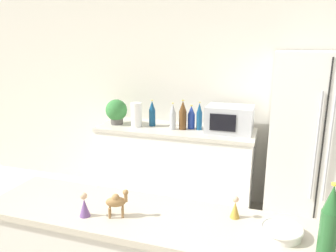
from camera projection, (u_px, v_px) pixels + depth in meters
The scene contains 16 objects.
wall_back at pixel (230, 94), 3.69m from camera, with size 8.00×0.06×2.55m.
back_counter at pixel (176, 166), 3.76m from camera, with size 1.75×0.63×0.91m.
refrigerator at pixel (317, 145), 3.15m from camera, with size 0.89×0.74×1.76m.
potted_plant at pixel (116, 111), 3.78m from camera, with size 0.25×0.25×0.29m.
paper_towel_roll at pixel (136, 115), 3.68m from camera, with size 0.12×0.12×0.27m.
microwave at pixel (230, 119), 3.45m from camera, with size 0.48×0.37×0.28m.
back_bottle_0 at pixel (191, 117), 3.59m from camera, with size 0.08×0.08×0.26m.
back_bottle_1 at pixel (173, 117), 3.55m from camera, with size 0.06×0.06×0.29m.
back_bottle_2 at pixel (183, 115), 3.55m from camera, with size 0.08×0.08×0.33m.
back_bottle_3 at pixel (152, 114), 3.71m from camera, with size 0.07×0.07×0.30m.
back_bottle_4 at pixel (199, 116), 3.54m from camera, with size 0.06×0.06×0.31m.
wine_bottle at pixel (329, 222), 1.31m from camera, with size 0.07×0.07×0.33m.
fruit_bowl at pixel (281, 231), 1.48m from camera, with size 0.19×0.19×0.05m.
camel_figurine at pixel (117, 201), 1.64m from camera, with size 0.12×0.09×0.14m.
wise_man_figurine_blue at pixel (235, 208), 1.63m from camera, with size 0.05×0.05×0.12m.
wise_man_figurine_crimson at pixel (84, 206), 1.65m from camera, with size 0.05×0.05×0.13m.
Camera 1 is at (0.48, -0.98, 1.84)m, focal length 35.00 mm.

